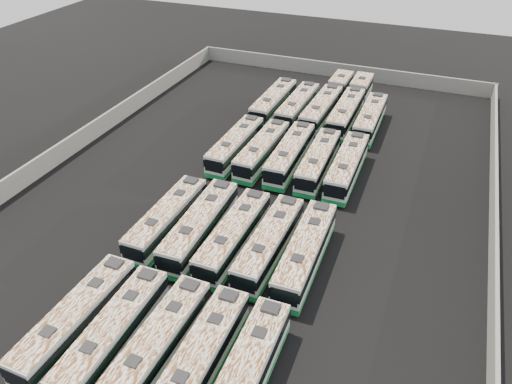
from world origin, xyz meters
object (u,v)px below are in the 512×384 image
bus_front_right (200,360)px  bus_midfront_far_right (305,252)px  bus_front_far_right (245,376)px  bus_midfront_right (269,244)px  bus_front_far_left (77,319)px  bus_midback_far_right (347,167)px  bus_back_center (328,101)px  bus_midfront_far_left (167,219)px  bus_front_left (114,334)px  bus_midfront_center (234,236)px  bus_back_far_right (370,119)px  bus_back_right (351,104)px  bus_midback_center (290,155)px  bus_midback_right (318,161)px  bus_midback_left (262,150)px  bus_midfront_left (200,226)px  bus_midback_far_left (236,146)px  bus_back_left (298,107)px  bus_front_center (157,346)px  bus_back_far_left (274,103)px

bus_front_right → bus_midfront_far_right: (3.14, 12.45, 0.05)m
bus_front_far_right → bus_midfront_right: size_ratio=1.00×
bus_front_far_left → bus_front_right: bearing=2.3°
bus_midback_far_right → bus_back_center: 16.82m
bus_midfront_far_left → bus_front_left: bearing=-75.4°
bus_midfront_center → bus_back_far_right: bearing=77.9°
bus_back_right → bus_midback_center: bearing=-101.6°
bus_midback_right → bus_midback_far_right: (3.08, -0.01, 0.04)m
bus_front_far_right → bus_midback_center: 28.04m
bus_front_left → bus_midfront_far_right: (9.50, 12.70, 0.06)m
bus_midback_left → bus_midback_far_right: bearing=1.3°
bus_midfront_left → bus_front_far_left: bearing=-105.4°
bus_front_far_left → bus_back_far_right: size_ratio=1.01×
bus_front_left → bus_front_right: 6.36m
bus_midback_right → bus_midback_far_right: 3.08m
bus_midback_far_left → bus_midback_left: bearing=1.4°
bus_front_left → bus_midfront_center: (3.23, 12.54, 0.02)m
bus_midback_left → bus_back_left: bus_back_left is taller
bus_midfront_right → bus_front_far_left: bearing=-126.0°
bus_midback_right → bus_back_far_right: size_ratio=1.00×
bus_midfront_right → bus_back_far_right: size_ratio=1.01×
bus_front_far_right → bus_back_far_right: 39.56m
bus_midfront_center → bus_midfront_right: bearing=3.6°
bus_front_left → bus_front_center: size_ratio=0.99×
bus_front_right → bus_midback_center: (-3.16, 27.31, 0.04)m
bus_front_right → bus_back_left: 40.18m
bus_front_left → bus_midfront_center: 12.95m
bus_front_left → bus_midback_right: 28.11m
bus_midback_far_left → bus_midback_center: bearing=2.9°
bus_front_far_right → bus_midback_far_left: 29.87m
bus_front_far_right → bus_front_left: bearing=-179.5°
bus_midfront_right → bus_midback_far_left: bearing=123.8°
bus_midback_far_right → bus_midback_far_left: bearing=179.5°
bus_front_center → bus_midfront_left: (-3.22, 12.43, 0.06)m
bus_front_right → bus_midback_far_left: same height
bus_front_left → bus_back_center: 43.13m
bus_midback_center → bus_midfront_far_left: bearing=-114.1°
bus_midback_right → bus_back_right: bus_back_right is taller
bus_midback_left → bus_midback_center: bearing=5.0°
bus_front_far_left → bus_midback_right: (9.50, 27.29, -0.02)m
bus_midback_far_left → bus_midback_center: 6.30m
bus_front_right → bus_midback_center: bearing=96.1°
bus_back_far_right → bus_midback_center: bearing=-117.7°
bus_midback_center → bus_back_far_left: size_ratio=0.99×
bus_front_far_right → bus_back_center: (-6.19, 42.77, 0.04)m
bus_front_right → bus_back_center: (-3.06, 42.75, 0.05)m
bus_midfront_far_right → bus_back_center: bus_back_center is taller
bus_midfront_far_right → bus_back_left: bus_midfront_far_right is taller
bus_front_center → bus_back_far_right: size_ratio=1.00×
bus_midfront_left → bus_midback_far_left: 15.05m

